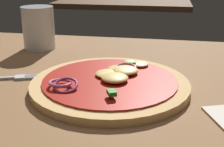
# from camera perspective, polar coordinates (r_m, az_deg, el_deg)

# --- Properties ---
(dining_table) EXTENTS (1.46, 0.81, 0.03)m
(dining_table) POSITION_cam_1_polar(r_m,az_deg,el_deg) (0.51, 0.19, -5.40)
(dining_table) COLOR brown
(dining_table) RESTS_ON ground
(pizza) EXTENTS (0.28, 0.28, 0.03)m
(pizza) POSITION_cam_1_polar(r_m,az_deg,el_deg) (0.53, -0.29, -1.76)
(pizza) COLOR tan
(pizza) RESTS_ON dining_table
(fork) EXTENTS (0.16, 0.07, 0.01)m
(fork) POSITION_cam_1_polar(r_m,az_deg,el_deg) (0.60, -20.35, -0.89)
(fork) COLOR silver
(fork) RESTS_ON dining_table
(beer_glass) EXTENTS (0.08, 0.08, 0.11)m
(beer_glass) POSITION_cam_1_polar(r_m,az_deg,el_deg) (0.79, -13.82, 8.04)
(beer_glass) COLOR silver
(beer_glass) RESTS_ON dining_table
(background_table) EXTENTS (0.77, 0.51, 0.03)m
(background_table) POSITION_cam_1_polar(r_m,az_deg,el_deg) (1.87, 2.45, 13.47)
(background_table) COLOR #4C301C
(background_table) RESTS_ON ground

